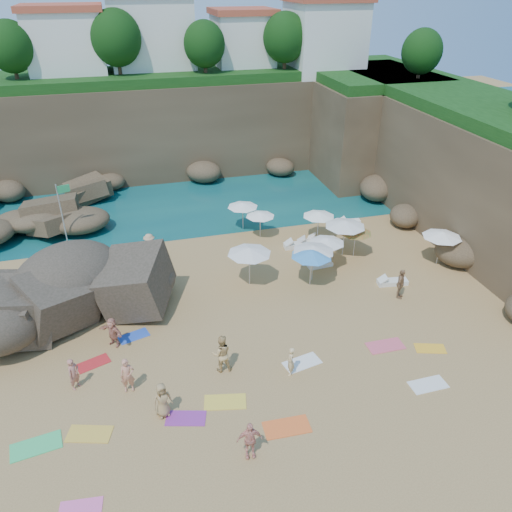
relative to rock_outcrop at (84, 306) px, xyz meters
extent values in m
plane|color=tan|center=(7.77, -3.47, 0.00)|extent=(120.00, 120.00, 0.00)
plane|color=#0C4751|center=(7.77, 26.53, 0.00)|extent=(120.00, 120.00, 0.00)
cube|color=brown|center=(9.77, 21.53, 4.00)|extent=(44.00, 8.00, 8.00)
cube|color=brown|center=(26.77, 4.53, 4.00)|extent=(8.00, 30.00, 8.00)
cube|color=brown|center=(24.77, 16.53, 4.00)|extent=(10.00, 12.00, 8.00)
cube|color=white|center=(-0.23, 22.53, 10.75)|extent=(6.00, 5.00, 5.50)
cube|color=#B2472D|center=(-0.23, 22.53, 13.75)|extent=(6.48, 5.40, 0.50)
cube|color=white|center=(6.77, 23.53, 11.25)|extent=(7.00, 6.00, 6.50)
cube|color=white|center=(14.77, 22.53, 10.50)|extent=(5.00, 5.00, 5.00)
cube|color=#B2472D|center=(14.77, 22.53, 13.25)|extent=(5.40, 5.40, 0.50)
cube|color=white|center=(21.77, 20.53, 11.00)|extent=(6.00, 6.00, 6.00)
sphere|color=#11380F|center=(-4.23, 20.53, 11.20)|extent=(3.60, 3.60, 3.60)
sphere|color=#11380F|center=(3.77, 20.53, 11.60)|extent=(4.05, 4.05, 4.05)
sphere|color=#11380F|center=(10.77, 19.53, 11.04)|extent=(3.42, 3.42, 3.42)
sphere|color=#11380F|center=(17.77, 19.53, 11.36)|extent=(3.78, 3.78, 3.78)
sphere|color=#11380F|center=(26.77, 12.53, 10.80)|extent=(3.15, 3.15, 3.15)
cylinder|color=white|center=(-7.23, 26.53, 3.00)|extent=(0.10, 0.10, 6.00)
cylinder|color=silver|center=(-1.26, 7.78, 2.19)|extent=(0.09, 0.09, 4.39)
cube|color=#29A75F|center=(-0.83, 7.78, 4.03)|extent=(0.74, 0.30, 0.49)
cylinder|color=silver|center=(10.84, 7.05, 0.97)|extent=(0.06, 0.06, 1.94)
cone|color=white|center=(10.84, 7.05, 1.89)|extent=(2.18, 2.18, 0.33)
cylinder|color=silver|center=(16.23, 1.64, 1.16)|extent=(0.07, 0.07, 2.33)
cone|color=silver|center=(16.23, 1.64, 2.27)|extent=(2.61, 2.61, 0.40)
cylinder|color=silver|center=(11.69, 5.51, 0.89)|extent=(0.05, 0.05, 1.79)
cone|color=white|center=(11.69, 5.51, 1.74)|extent=(2.00, 2.00, 0.30)
cylinder|color=silver|center=(15.45, 4.16, 0.97)|extent=(0.06, 0.06, 1.95)
cone|color=white|center=(15.45, 4.16, 1.90)|extent=(2.19, 2.19, 0.33)
cylinder|color=silver|center=(21.54, -1.02, 1.07)|extent=(0.06, 0.06, 2.15)
cone|color=white|center=(21.54, -1.02, 2.10)|extent=(2.41, 2.41, 0.37)
cylinder|color=silver|center=(9.45, -0.17, 1.15)|extent=(0.07, 0.07, 2.30)
cone|color=silver|center=(9.45, -0.17, 2.24)|extent=(2.58, 2.58, 0.39)
cylinder|color=silver|center=(16.87, 1.33, 0.93)|extent=(0.05, 0.05, 1.86)
cone|color=#EA4629|center=(16.87, 1.33, 1.81)|extent=(2.08, 2.08, 0.32)
cylinder|color=silver|center=(14.51, 0.43, 0.98)|extent=(0.06, 0.06, 1.95)
cone|color=white|center=(14.51, 0.43, 1.90)|extent=(2.19, 2.19, 0.33)
cylinder|color=silver|center=(12.90, -1.18, 1.08)|extent=(0.06, 0.06, 2.16)
cone|color=#3D8DCF|center=(12.90, -1.18, 2.11)|extent=(2.43, 2.43, 0.37)
cylinder|color=silver|center=(13.18, -0.73, 1.10)|extent=(0.06, 0.06, 2.19)
cone|color=silver|center=(13.18, -0.73, 2.14)|extent=(2.46, 2.46, 0.37)
cube|color=white|center=(13.76, 3.37, 0.15)|extent=(1.97, 0.77, 0.30)
cube|color=silver|center=(14.71, 3.45, 0.14)|extent=(1.96, 1.11, 0.29)
cube|color=white|center=(18.66, 5.90, 0.12)|extent=(1.66, 0.73, 0.25)
cube|color=white|center=(17.64, -2.45, 0.14)|extent=(1.85, 0.82, 0.28)
cube|color=white|center=(15.45, 3.65, 0.13)|extent=(1.76, 1.44, 0.27)
cube|color=white|center=(14.24, 0.58, 0.12)|extent=(1.62, 0.65, 0.25)
cube|color=pink|center=(0.22, -12.57, 0.01)|extent=(1.53, 0.88, 0.03)
cube|color=orange|center=(8.20, -11.06, 0.02)|extent=(1.93, 1.02, 0.03)
cube|color=#38C56B|center=(-1.55, -9.39, 0.02)|extent=(2.03, 1.23, 0.03)
cube|color=gold|center=(0.45, -9.31, 0.02)|extent=(1.94, 1.35, 0.03)
cube|color=white|center=(10.11, -7.58, 0.02)|extent=(1.91, 1.22, 0.03)
cube|color=#8E2C92|center=(4.30, -9.52, 0.01)|extent=(1.81, 1.24, 0.03)
cube|color=red|center=(0.54, -5.03, 0.01)|extent=(1.69, 1.24, 0.03)
cube|color=blue|center=(2.51, -3.45, 0.01)|extent=(1.66, 1.15, 0.03)
cube|color=#E2576C|center=(14.52, -7.49, 0.02)|extent=(1.84, 0.94, 0.03)
cube|color=yellow|center=(16.56, -8.25, 0.01)|extent=(1.62, 1.14, 0.03)
cube|color=#36BD5B|center=(-0.65, 0.16, 0.02)|extent=(1.82, 1.07, 0.03)
cube|color=yellow|center=(6.06, -9.06, 0.02)|extent=(1.94, 1.25, 0.03)
cube|color=white|center=(15.08, -10.43, 0.01)|extent=(1.70, 0.87, 0.03)
imported|color=#B46E5E|center=(-0.14, -6.45, 0.79)|extent=(0.66, 0.69, 1.59)
imported|color=tan|center=(6.36, -7.02, 0.96)|extent=(0.99, 0.80, 1.92)
imported|color=tan|center=(4.03, 4.03, 0.97)|extent=(1.32, 1.15, 1.94)
imported|color=#946D4A|center=(17.30, -3.79, 0.90)|extent=(1.02, 1.09, 1.80)
imported|color=tan|center=(14.32, 0.90, 0.84)|extent=(0.84, 0.93, 1.68)
imported|color=tan|center=(-0.92, 5.16, 0.80)|extent=(1.53, 0.69, 1.59)
imported|color=#E5C082|center=(9.33, -8.11, 0.74)|extent=(0.48, 0.61, 1.47)
imported|color=#E69583|center=(6.40, -11.99, 0.20)|extent=(1.12, 1.76, 0.41)
imported|color=#A58452|center=(3.45, -9.09, 0.22)|extent=(1.17, 1.79, 0.44)
imported|color=tan|center=(1.56, -3.88, 0.21)|extent=(2.12, 2.11, 0.41)
imported|color=tan|center=(2.13, -7.27, 0.20)|extent=(0.62, 1.70, 0.41)
camera|label=1|loc=(3.27, -24.44, 16.07)|focal=35.00mm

